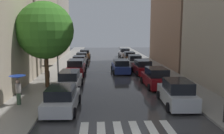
% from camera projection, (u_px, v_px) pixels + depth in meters
% --- Properties ---
extents(ground_plane, '(28.00, 72.00, 0.04)m').
position_uv_depth(ground_plane, '(107.00, 66.00, 34.51)').
color(ground_plane, '#343436').
extents(sidewalk_left, '(3.00, 72.00, 0.15)m').
position_uv_depth(sidewalk_left, '(62.00, 66.00, 34.08)').
color(sidewalk_left, gray).
rests_on(sidewalk_left, ground).
extents(sidewalk_right, '(3.00, 72.00, 0.15)m').
position_uv_depth(sidewalk_right, '(152.00, 65.00, 34.91)').
color(sidewalk_right, gray).
rests_on(sidewalk_right, ground).
extents(crosswalk_stripes, '(4.95, 2.20, 0.01)m').
position_uv_depth(crosswalk_stripes, '(127.00, 129.00, 12.58)').
color(crosswalk_stripes, silver).
rests_on(crosswalk_stripes, ground).
extents(building_left_mid, '(6.00, 14.75, 11.62)m').
position_uv_depth(building_left_mid, '(27.00, 25.00, 32.45)').
color(building_left_mid, '#B2A38C').
rests_on(building_left_mid, ground).
extents(building_right_mid, '(6.00, 15.33, 19.01)m').
position_uv_depth(building_right_mid, '(183.00, 0.00, 34.23)').
color(building_right_mid, '#8C6B56').
rests_on(building_right_mid, ground).
extents(parked_car_left_nearest, '(2.24, 4.42, 1.60)m').
position_uv_depth(parked_car_left_nearest, '(62.00, 99.00, 15.40)').
color(parked_car_left_nearest, '#B2B7BF').
rests_on(parked_car_left_nearest, ground).
extents(parked_car_left_second, '(2.09, 4.82, 1.69)m').
position_uv_depth(parked_car_left_second, '(70.00, 81.00, 20.87)').
color(parked_car_left_second, silver).
rests_on(parked_car_left_second, ground).
extents(parked_car_left_third, '(2.16, 4.59, 1.82)m').
position_uv_depth(parked_car_left_third, '(76.00, 68.00, 27.53)').
color(parked_car_left_third, maroon).
rests_on(parked_car_left_third, ground).
extents(parked_car_left_fourth, '(2.04, 4.41, 1.62)m').
position_uv_depth(parked_car_left_fourth, '(79.00, 62.00, 33.36)').
color(parked_car_left_fourth, silver).
rests_on(parked_car_left_fourth, ground).
extents(parked_car_left_fifth, '(2.01, 4.50, 1.56)m').
position_uv_depth(parked_car_left_fifth, '(82.00, 57.00, 38.65)').
color(parked_car_left_fifth, brown).
rests_on(parked_car_left_fifth, ground).
extents(parked_car_left_sixth, '(2.06, 4.10, 1.56)m').
position_uv_depth(parked_car_left_sixth, '(85.00, 54.00, 43.81)').
color(parked_car_left_sixth, brown).
rests_on(parked_car_left_sixth, ground).
extents(parked_car_right_nearest, '(2.22, 4.48, 1.82)m').
position_uv_depth(parked_car_right_nearest, '(177.00, 94.00, 16.42)').
color(parked_car_right_nearest, '#B2B7BF').
rests_on(parked_car_right_nearest, ground).
extents(parked_car_right_second, '(2.20, 4.54, 1.79)m').
position_uv_depth(parked_car_right_second, '(156.00, 78.00, 21.77)').
color(parked_car_right_second, maroon).
rests_on(parked_car_right_second, ground).
extents(parked_car_right_third, '(2.15, 4.57, 1.70)m').
position_uv_depth(parked_car_right_third, '(142.00, 68.00, 28.07)').
color(parked_car_right_third, maroon).
rests_on(parked_car_right_third, ground).
extents(parked_car_right_fourth, '(2.12, 4.38, 1.71)m').
position_uv_depth(parked_car_right_fourth, '(135.00, 61.00, 33.49)').
color(parked_car_right_fourth, '#B2B7BF').
rests_on(parked_car_right_fourth, ground).
extents(parked_car_right_fifth, '(2.01, 4.54, 1.61)m').
position_uv_depth(parked_car_right_fifth, '(129.00, 57.00, 39.50)').
color(parked_car_right_fifth, brown).
rests_on(parked_car_right_fifth, ground).
extents(parked_car_right_sixth, '(2.08, 4.77, 1.65)m').
position_uv_depth(parked_car_right_sixth, '(124.00, 53.00, 45.93)').
color(parked_car_right_sixth, silver).
rests_on(parked_car_right_sixth, ground).
extents(car_midroad, '(2.16, 4.55, 1.63)m').
position_uv_depth(car_midroad, '(121.00, 67.00, 28.96)').
color(car_midroad, navy).
rests_on(car_midroad, ground).
extents(pedestrian_foreground, '(1.09, 1.09, 2.01)m').
position_uv_depth(pedestrian_foreground, '(18.00, 83.00, 16.03)').
color(pedestrian_foreground, '#38513D').
rests_on(pedestrian_foreground, sidewalk_left).
extents(pedestrian_near_tree, '(1.06, 1.06, 1.83)m').
position_uv_depth(pedestrian_near_tree, '(48.00, 71.00, 21.59)').
color(pedestrian_near_tree, '#38513D').
rests_on(pedestrian_near_tree, sidewalk_left).
extents(pedestrian_by_kerb, '(1.03, 1.03, 2.09)m').
position_uv_depth(pedestrian_by_kerb, '(46.00, 60.00, 27.57)').
color(pedestrian_by_kerb, '#38513D').
rests_on(pedestrian_by_kerb, sidewalk_left).
extents(street_tree_left, '(4.96, 4.96, 7.48)m').
position_uv_depth(street_tree_left, '(45.00, 30.00, 20.48)').
color(street_tree_left, '#513823').
rests_on(street_tree_left, sidewalk_left).
extents(lamp_post_left, '(0.60, 0.28, 7.52)m').
position_uv_depth(lamp_post_left, '(57.00, 37.00, 24.10)').
color(lamp_post_left, '#595B60').
rests_on(lamp_post_left, sidewalk_left).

